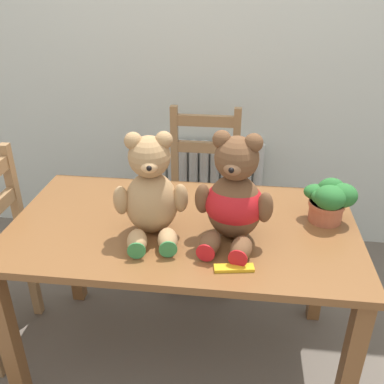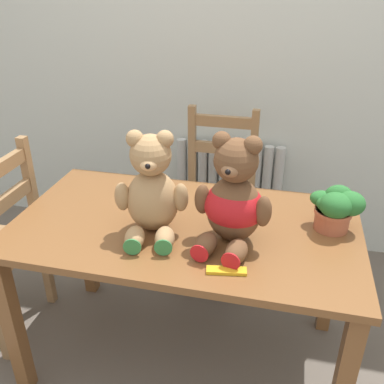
# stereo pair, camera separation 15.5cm
# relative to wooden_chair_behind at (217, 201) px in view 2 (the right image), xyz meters

# --- Properties ---
(wall_back) EXTENTS (8.00, 0.04, 2.60)m
(wall_back) POSITION_rel_wooden_chair_behind_xyz_m (-0.01, 0.43, 0.84)
(wall_back) COLOR silver
(wall_back) RESTS_ON ground_plane
(radiator) EXTENTS (0.68, 0.10, 0.68)m
(radiator) POSITION_rel_wooden_chair_behind_xyz_m (0.01, 0.36, -0.16)
(radiator) COLOR beige
(radiator) RESTS_ON ground_plane
(dining_table) EXTENTS (1.36, 0.76, 0.72)m
(dining_table) POSITION_rel_wooden_chair_behind_xyz_m (-0.01, -0.67, 0.15)
(dining_table) COLOR brown
(dining_table) RESTS_ON ground_plane
(wooden_chair_behind) EXTENTS (0.39, 0.40, 0.96)m
(wooden_chair_behind) POSITION_rel_wooden_chair_behind_xyz_m (0.00, 0.00, 0.00)
(wooden_chair_behind) COLOR #997047
(wooden_chair_behind) RESTS_ON ground_plane
(teddy_bear_left) EXTENTS (0.28, 0.30, 0.40)m
(teddy_bear_left) POSITION_rel_wooden_chair_behind_xyz_m (-0.12, -0.74, 0.43)
(teddy_bear_left) COLOR tan
(teddy_bear_left) RESTS_ON dining_table
(teddy_bear_right) EXTENTS (0.29, 0.32, 0.41)m
(teddy_bear_right) POSITION_rel_wooden_chair_behind_xyz_m (0.18, -0.74, 0.42)
(teddy_bear_right) COLOR brown
(teddy_bear_right) RESTS_ON dining_table
(potted_plant) EXTENTS (0.20, 0.16, 0.17)m
(potted_plant) POSITION_rel_wooden_chair_behind_xyz_m (0.55, -0.57, 0.35)
(potted_plant) COLOR #B25B3D
(potted_plant) RESTS_ON dining_table
(chocolate_bar) EXTENTS (0.14, 0.06, 0.01)m
(chocolate_bar) POSITION_rel_wooden_chair_behind_xyz_m (0.20, -0.94, 0.26)
(chocolate_bar) COLOR gold
(chocolate_bar) RESTS_ON dining_table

